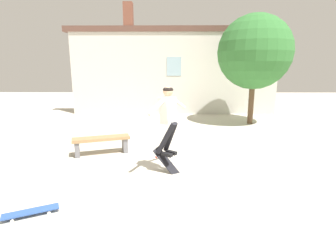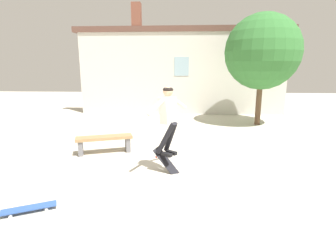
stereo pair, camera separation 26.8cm
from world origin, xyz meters
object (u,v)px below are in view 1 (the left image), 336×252
at_px(tree_right, 255,52).
at_px(skateboard_resting, 31,212).
at_px(skateboard_flipping, 167,163).
at_px(skater, 168,114).
at_px(park_bench, 101,142).

height_order(tree_right, skateboard_resting, tree_right).
bearing_deg(tree_right, skateboard_flipping, -122.43).
distance_m(tree_right, skateboard_resting, 9.45).
xyz_separation_m(tree_right, skater, (-3.38, -5.31, -1.58)).
xyz_separation_m(tree_right, skateboard_flipping, (-3.40, -5.35, -2.68)).
bearing_deg(skater, tree_right, 93.53).
relative_size(park_bench, skateboard_flipping, 2.13).
bearing_deg(skater, skateboard_resting, -103.95).
bearing_deg(skater, park_bench, -178.34).
height_order(tree_right, park_bench, tree_right).
bearing_deg(skateboard_resting, skater, 13.44).
bearing_deg(skateboard_resting, tree_right, 25.55).
xyz_separation_m(park_bench, skateboard_resting, (-0.34, -3.05, -0.27)).
distance_m(park_bench, skater, 2.40).
height_order(tree_right, skater, tree_right).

